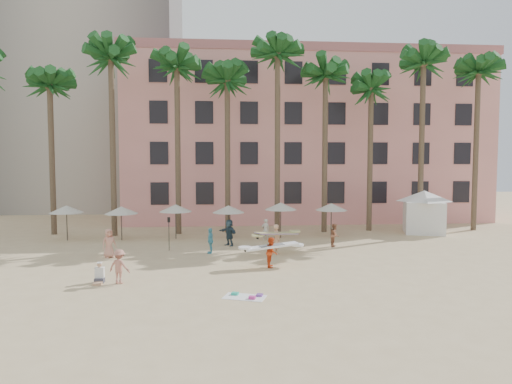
{
  "coord_description": "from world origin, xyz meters",
  "views": [
    {
      "loc": [
        -1.66,
        -22.11,
        5.97
      ],
      "look_at": [
        0.59,
        6.0,
        4.0
      ],
      "focal_mm": 32.0,
      "sensor_mm": 36.0,
      "label": 1
    }
  ],
  "objects_px": {
    "carrier_yellow": "(277,238)",
    "carrier_white": "(272,251)",
    "pink_hotel": "(301,141)",
    "cabana": "(424,208)"
  },
  "relations": [
    {
      "from": "carrier_yellow",
      "to": "carrier_white",
      "type": "height_order",
      "value": "carrier_yellow"
    },
    {
      "from": "pink_hotel",
      "to": "carrier_white",
      "type": "height_order",
      "value": "pink_hotel"
    },
    {
      "from": "cabana",
      "to": "carrier_white",
      "type": "distance_m",
      "value": 17.59
    },
    {
      "from": "pink_hotel",
      "to": "carrier_white",
      "type": "relative_size",
      "value": 11.12
    },
    {
      "from": "cabana",
      "to": "carrier_yellow",
      "type": "bearing_deg",
      "value": -150.46
    },
    {
      "from": "cabana",
      "to": "carrier_white",
      "type": "xyz_separation_m",
      "value": [
        -13.79,
        -10.86,
        -1.16
      ]
    },
    {
      "from": "carrier_white",
      "to": "carrier_yellow",
      "type": "bearing_deg",
      "value": 78.23
    },
    {
      "from": "pink_hotel",
      "to": "carrier_yellow",
      "type": "xyz_separation_m",
      "value": [
        -5.06,
        -19.63,
        -6.94
      ]
    },
    {
      "from": "cabana",
      "to": "carrier_white",
      "type": "relative_size",
      "value": 1.79
    },
    {
      "from": "pink_hotel",
      "to": "carrier_yellow",
      "type": "bearing_deg",
      "value": -104.47
    }
  ]
}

